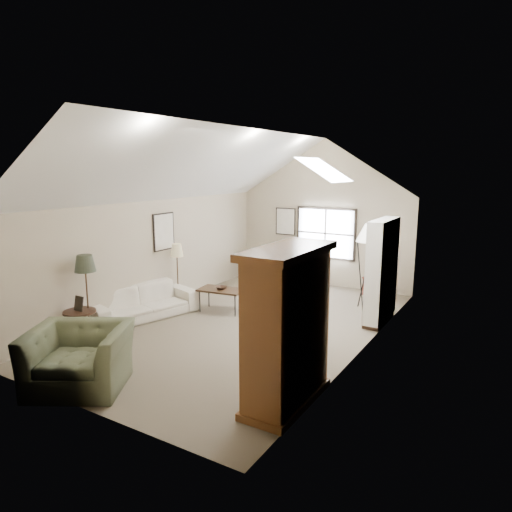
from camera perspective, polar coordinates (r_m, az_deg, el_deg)
The scene contains 18 objects.
room_shell at distance 9.09m, azimuth -1.32°, elevation 10.83°, with size 5.01×8.01×4.00m.
window at distance 12.70m, azimuth 8.70°, elevation 2.83°, with size 1.72×0.08×1.42m, color black.
skylight at distance 9.29m, azimuth 8.65°, elevation 10.80°, with size 0.80×1.20×0.52m, color white, non-canonical shape.
wall_art at distance 11.84m, azimuth -3.97°, elevation 3.69°, with size 1.97×3.71×0.88m.
armoire at distance 6.30m, azimuth 3.93°, elevation -8.88°, with size 0.60×1.50×2.20m, color brown.
tv_alcove at distance 9.84m, azimuth 15.47°, elevation -1.63°, with size 0.32×1.30×2.10m, color white.
media_console at distance 10.06m, azimuth 15.11°, elevation -6.34°, with size 0.34×1.18×0.60m, color #382316.
tv_panel at distance 9.90m, azimuth 15.29°, elevation -2.91°, with size 0.05×0.90×0.55m, color black.
sofa at distance 10.29m, azimuth -14.07°, elevation -5.62°, with size 2.38×0.93×0.70m, color white.
armchair_near at distance 7.44m, azimuth -21.23°, elevation -11.78°, with size 1.39×1.22×0.91m, color #565F42.
armchair_far at distance 13.21m, azimuth 2.76°, elevation -1.10°, with size 0.99×1.02×0.92m, color #585D41.
coffee_table at distance 10.46m, azimuth -4.34°, elevation -5.53°, with size 1.03×0.57×0.52m, color #331F14.
bowl at distance 10.38m, azimuth -4.36°, elevation -3.98°, with size 0.25×0.25×0.06m, color #331F15.
side_table at distance 9.31m, azimuth -21.08°, elevation -8.15°, with size 0.60×0.60×0.60m, color #352015.
side_chair at distance 12.05m, azimuth 14.56°, elevation -2.16°, with size 0.44×0.44×1.12m, color maroon.
tripod_lamp at distance 10.65m, azimuth 13.82°, elevation -1.31°, with size 0.59×0.59×2.04m, color white, non-canonical shape.
dark_lamp at distance 9.27m, azimuth -20.34°, elevation -4.73°, with size 0.40×0.40×1.66m, color #282D20, non-canonical shape.
tan_lamp at distance 11.03m, azimuth -9.77°, elevation -2.17°, with size 0.30×0.30×1.49m, color tan, non-canonical shape.
Camera 1 is at (4.86, -7.68, 3.25)m, focal length 32.00 mm.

